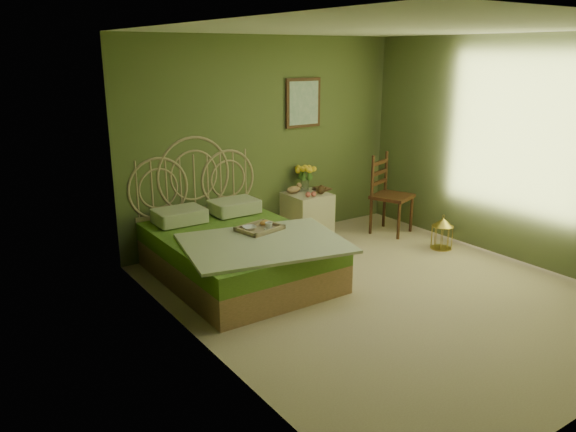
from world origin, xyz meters
TOP-DOWN VIEW (x-y plane):
  - floor at (0.00, 0.00)m, footprint 4.50×4.50m
  - ceiling at (0.00, 0.00)m, footprint 4.50×4.50m
  - wall_back at (0.00, 2.25)m, footprint 4.00×0.00m
  - wall_left at (-2.00, 0.00)m, footprint 0.00×4.50m
  - wall_right at (2.00, 0.00)m, footprint 0.00×4.50m
  - wall_art at (0.57, 2.22)m, footprint 0.54×0.04m
  - bed at (-1.02, 1.27)m, footprint 1.82×2.30m
  - nightstand at (0.47, 1.99)m, footprint 0.53×0.53m
  - chair at (1.50, 1.53)m, footprint 0.62×0.62m
  - birdcage at (1.57, 0.60)m, footprint 0.26×0.26m
  - book_lower at (0.65, 2.00)m, footprint 0.19×0.23m
  - book_upper at (0.65, 2.00)m, footprint 0.18×0.24m
  - cereal_bowl at (-0.91, 1.16)m, footprint 0.17×0.17m
  - coffee_cup at (-0.73, 1.05)m, footprint 0.10×0.10m

SIDE VIEW (x-z plane):
  - floor at x=0.00m, z-range 0.00..0.00m
  - birdcage at x=1.57m, z-range 0.00..0.39m
  - bed at x=-1.02m, z-range -0.40..1.02m
  - nightstand at x=0.47m, z-range -0.15..0.87m
  - cereal_bowl at x=-0.91m, z-range 0.55..0.58m
  - coffee_cup at x=-0.73m, z-range 0.55..0.63m
  - book_lower at x=0.65m, z-range 0.59..0.61m
  - chair at x=1.50m, z-range 0.06..1.14m
  - book_upper at x=0.65m, z-range 0.61..0.63m
  - wall_back at x=0.00m, z-range -0.70..3.30m
  - wall_left at x=-2.00m, z-range -0.95..3.55m
  - wall_right at x=2.00m, z-range -0.95..3.55m
  - wall_art at x=0.57m, z-range 1.43..2.07m
  - ceiling at x=0.00m, z-range 2.60..2.60m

